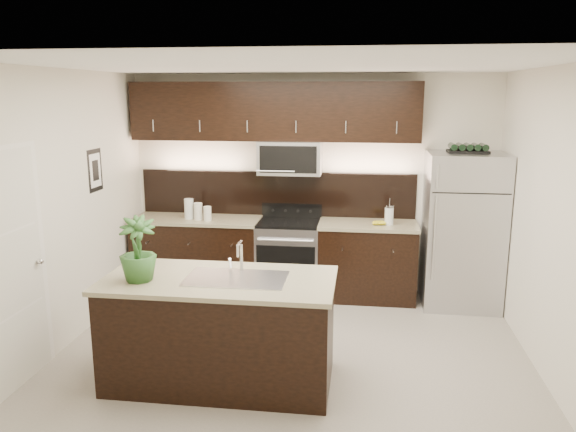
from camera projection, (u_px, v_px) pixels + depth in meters
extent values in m
plane|color=gray|center=(292.00, 355.00, 5.39)|extent=(4.50, 4.50, 0.00)
cube|color=beige|center=(312.00, 184.00, 7.04)|extent=(4.50, 0.02, 2.70)
cube|color=beige|center=(247.00, 296.00, 3.16)|extent=(4.50, 0.02, 2.70)
cube|color=beige|center=(60.00, 212.00, 5.39)|extent=(0.02, 4.00, 2.70)
cube|color=beige|center=(552.00, 226.00, 4.81)|extent=(0.02, 4.00, 2.70)
cube|color=white|center=(292.00, 65.00, 4.81)|extent=(4.50, 4.00, 0.02)
cube|color=silver|center=(15.00, 271.00, 4.69)|extent=(0.04, 0.80, 2.02)
sphere|color=silver|center=(40.00, 261.00, 5.00)|extent=(0.06, 0.06, 0.06)
cube|color=black|center=(95.00, 170.00, 6.05)|extent=(0.01, 0.32, 0.46)
cube|color=white|center=(96.00, 170.00, 6.05)|extent=(0.00, 0.24, 0.36)
cube|color=black|center=(198.00, 256.00, 7.11)|extent=(1.57, 0.62, 0.90)
cube|color=black|center=(367.00, 262.00, 6.84)|extent=(1.16, 0.62, 0.90)
cube|color=#B2B2B7|center=(289.00, 259.00, 6.96)|extent=(0.76, 0.62, 0.90)
cube|color=black|center=(289.00, 223.00, 6.86)|extent=(0.76, 0.60, 0.03)
cube|color=beige|center=(197.00, 219.00, 7.01)|extent=(1.59, 0.65, 0.04)
cube|color=beige|center=(368.00, 225.00, 6.74)|extent=(1.18, 0.65, 0.04)
cube|color=black|center=(276.00, 194.00, 7.11)|extent=(3.49, 0.02, 0.56)
cube|color=#B2B2B7|center=(290.00, 158.00, 6.80)|extent=(0.76, 0.40, 0.40)
cube|color=black|center=(274.00, 111.00, 6.74)|extent=(3.49, 0.33, 0.70)
cube|color=black|center=(221.00, 332.00, 4.84)|extent=(1.90, 0.90, 0.90)
cube|color=beige|center=(219.00, 280.00, 4.74)|extent=(1.96, 0.96, 0.04)
cube|color=silver|center=(236.00, 278.00, 4.71)|extent=(0.84, 0.50, 0.01)
cylinder|color=silver|center=(241.00, 258.00, 4.89)|extent=(0.03, 0.03, 0.24)
cylinder|color=silver|center=(239.00, 243.00, 4.79)|extent=(0.02, 0.14, 0.02)
cylinder|color=silver|center=(238.00, 251.00, 4.73)|extent=(0.02, 0.02, 0.10)
cube|color=#B2B2B7|center=(462.00, 230.00, 6.54)|extent=(0.87, 0.79, 1.80)
cube|color=black|center=(468.00, 152.00, 6.34)|extent=(0.45, 0.28, 0.03)
cylinder|color=black|center=(453.00, 147.00, 6.35)|extent=(0.07, 0.25, 0.07)
cylinder|color=black|center=(460.00, 147.00, 6.34)|extent=(0.07, 0.25, 0.07)
cylinder|color=black|center=(468.00, 147.00, 6.33)|extent=(0.07, 0.25, 0.07)
cylinder|color=black|center=(476.00, 147.00, 6.32)|extent=(0.07, 0.25, 0.07)
cylinder|color=black|center=(484.00, 147.00, 6.31)|extent=(0.07, 0.25, 0.07)
imported|color=#295622|center=(138.00, 249.00, 4.62)|extent=(0.40, 0.40, 0.54)
cylinder|color=silver|center=(189.00, 209.00, 6.94)|extent=(0.11, 0.11, 0.25)
cylinder|color=silver|center=(198.00, 211.00, 6.89)|extent=(0.10, 0.10, 0.21)
cylinder|color=silver|center=(207.00, 214.00, 6.84)|extent=(0.09, 0.09, 0.18)
cylinder|color=silver|center=(389.00, 216.00, 6.63)|extent=(0.10, 0.10, 0.21)
cylinder|color=silver|center=(389.00, 207.00, 6.60)|extent=(0.11, 0.11, 0.02)
cylinder|color=silver|center=(390.00, 202.00, 6.59)|extent=(0.01, 0.01, 0.08)
ellipsoid|color=gold|center=(375.00, 223.00, 6.64)|extent=(0.19, 0.15, 0.05)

